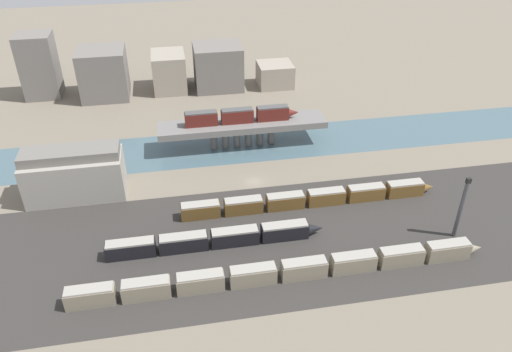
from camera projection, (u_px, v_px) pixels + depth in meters
ground_plane at (255, 182)px, 130.76m from camera, size 400.00×400.00×0.00m
railbed_yard at (274, 240)px, 110.88m from camera, size 280.00×42.00×0.01m
river_water at (243, 145)px, 147.34m from camera, size 320.00×20.43×0.01m
bridge at (242, 127)px, 144.01m from camera, size 48.48×9.23×7.66m
train_on_bridge at (241, 116)px, 142.04m from camera, size 32.92×2.78×4.15m
train_yard_near at (284, 271)px, 99.65m from camera, size 85.43×2.91×4.05m
train_yard_mid at (215, 239)px, 108.28m from camera, size 47.60×3.02×3.82m
train_yard_far at (310, 199)px, 121.12m from camera, size 63.55×3.00×3.78m
warehouse_building at (74, 174)px, 122.41m from camera, size 23.63×10.42×13.13m
signal_tower at (461, 208)px, 108.20m from camera, size 1.00×0.96×15.33m
city_block_far_left at (39, 66)px, 172.06m from camera, size 11.80×10.87×22.02m
city_block_left at (104, 73)px, 173.22m from camera, size 15.98×15.47×16.89m
city_block_center at (169, 72)px, 179.35m from camera, size 11.64×14.73×13.44m
city_block_right at (218, 67)px, 180.40m from camera, size 16.96×14.88×15.69m
city_block_far_right at (275, 75)px, 183.84m from camera, size 12.44×11.65×8.32m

